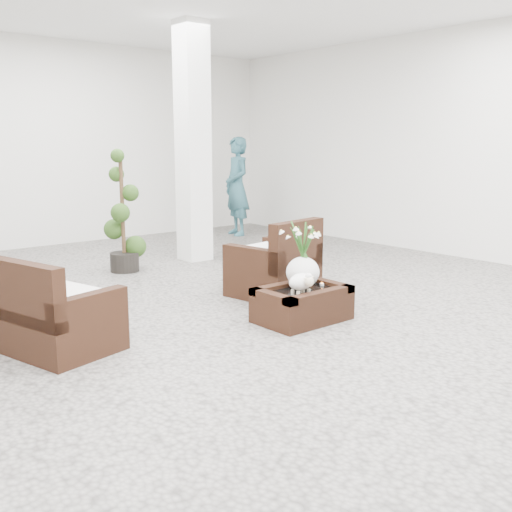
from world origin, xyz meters
TOP-DOWN VIEW (x-y plane):
  - ground at (0.00, 0.00)m, footprint 11.00×11.00m
  - column at (1.20, 2.80)m, footprint 0.40×0.40m
  - coffee_table at (0.21, -0.57)m, footprint 0.90×0.60m
  - sheep_figurine at (0.09, -0.67)m, footprint 0.28×0.23m
  - planter_narcissus at (0.31, -0.47)m, footprint 0.44×0.44m
  - tealight at (0.51, -0.55)m, footprint 0.04×0.04m
  - armchair at (0.67, 0.39)m, footprint 0.98×0.95m
  - loveseat at (-2.07, 0.45)m, footprint 1.11×1.69m
  - topiary at (-0.04, 2.70)m, footprint 0.44×0.44m
  - shopper at (3.23, 4.35)m, footprint 0.60×0.77m

SIDE VIEW (x-z plane):
  - ground at x=0.00m, z-range 0.00..0.00m
  - coffee_table at x=0.21m, z-range 0.00..0.31m
  - tealight at x=0.51m, z-range 0.31..0.34m
  - loveseat at x=-2.07m, z-range 0.00..0.83m
  - sheep_figurine at x=0.09m, z-range 0.31..0.52m
  - armchair at x=0.67m, z-range 0.00..0.91m
  - planter_narcissus at x=0.31m, z-range 0.31..1.11m
  - topiary at x=-0.04m, z-range 0.00..1.65m
  - shopper at x=3.23m, z-range 0.00..1.88m
  - column at x=1.20m, z-range 0.00..3.50m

